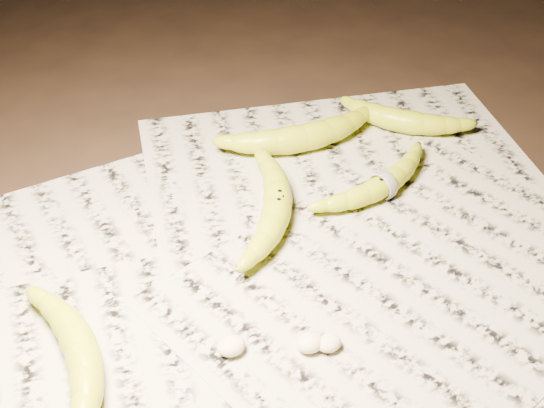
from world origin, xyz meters
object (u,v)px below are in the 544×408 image
banana_center (277,204)px  banana_taped (384,183)px  banana_left_b (81,350)px  banana_upper_b (402,119)px  banana_upper_a (304,135)px

banana_center → banana_taped: size_ratio=1.09×
banana_left_b → banana_center: (0.30, 0.12, 0.00)m
banana_center → banana_upper_b: size_ratio=1.19×
banana_left_b → banana_taped: bearing=-73.8°
banana_center → banana_taped: (0.15, -0.02, -0.00)m
banana_left_b → banana_center: bearing=-64.0°
banana_left_b → banana_upper_a: (0.41, 0.24, 0.00)m
banana_left_b → banana_upper_a: bearing=-55.1°
banana_taped → banana_upper_a: size_ratio=0.90×
banana_center → banana_taped: bearing=-66.5°
banana_left_b → banana_upper_b: size_ratio=1.10×
banana_left_b → banana_center: same height
banana_left_b → banana_upper_a: 0.47m
banana_center → banana_upper_b: (0.27, 0.10, -0.00)m
banana_center → banana_upper_a: 0.16m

